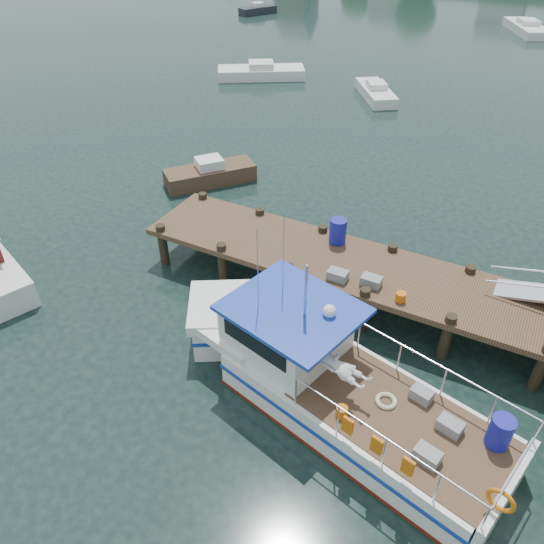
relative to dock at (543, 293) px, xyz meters
The scene contains 8 objects.
ground_plane 6.89m from the dock, behind, with size 160.00×160.00×0.00m, color black.
dock is the anchor object (origin of this frame).
lobster_boat 6.41m from the dock, 135.89° to the right, with size 10.08×4.93×4.87m.
moored_rowboat 14.95m from the dock, 161.29° to the left, with size 3.60×4.02×1.18m.
moored_a 27.76m from the dock, 135.08° to the left, with size 6.09×4.83×1.09m.
moored_b 22.45m from the dock, 120.15° to the left, with size 3.85×4.56×1.00m.
moored_d 42.75m from the dock, 96.91° to the left, with size 4.86×6.70×1.09m.
moored_e 48.62m from the dock, 128.52° to the left, with size 2.95×4.01×1.06m.
Camera 1 is at (5.27, -13.25, 11.29)m, focal length 35.00 mm.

